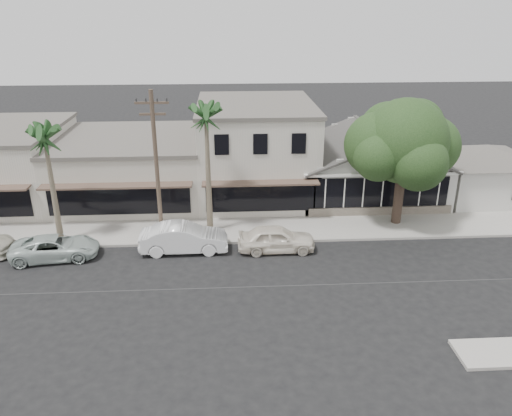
{
  "coord_description": "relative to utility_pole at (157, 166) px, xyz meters",
  "views": [
    {
      "loc": [
        -5.03,
        -21.6,
        13.09
      ],
      "look_at": [
        -3.41,
        6.0,
        1.82
      ],
      "focal_mm": 35.0,
      "sensor_mm": 36.0,
      "label": 1
    }
  ],
  "objects": [
    {
      "name": "side_cottage",
      "position": [
        22.2,
        6.3,
        -3.29
      ],
      "size": [
        6.0,
        6.0,
        3.0
      ],
      "primitive_type": "cube",
      "color": "silver",
      "rests_on": "ground"
    },
    {
      "name": "shade_tree",
      "position": [
        14.61,
        2.24,
        0.53
      ],
      "size": [
        7.28,
        6.58,
        8.07
      ],
      "rotation": [
        0.0,
        0.0,
        0.37
      ],
      "color": "#47352B",
      "rests_on": "ground"
    },
    {
      "name": "ground",
      "position": [
        9.0,
        -5.2,
        -4.79
      ],
      "size": [
        140.0,
        140.0,
        0.0
      ],
      "primitive_type": "plane",
      "color": "black",
      "rests_on": "ground"
    },
    {
      "name": "palm_mid",
      "position": [
        -6.04,
        0.56,
        1.64
      ],
      "size": [
        2.98,
        2.98,
        7.55
      ],
      "color": "#726651",
      "rests_on": "ground"
    },
    {
      "name": "row_building_midnear",
      "position": [
        -3.0,
        8.3,
        -2.69
      ],
      "size": [
        10.0,
        10.0,
        4.2
      ],
      "primitive_type": "cube",
      "color": "beige",
      "rests_on": "ground"
    },
    {
      "name": "car_0",
      "position": [
        6.63,
        -1.26,
        -4.04
      ],
      "size": [
        4.4,
        1.78,
        1.5
      ],
      "primitive_type": "imported",
      "rotation": [
        0.0,
        0.0,
        1.57
      ],
      "color": "white",
      "rests_on": "ground"
    },
    {
      "name": "palm_east",
      "position": [
        2.78,
        1.34,
        2.5
      ],
      "size": [
        2.67,
        2.67,
        8.5
      ],
      "color": "#726651",
      "rests_on": "ground"
    },
    {
      "name": "sidewalk_north",
      "position": [
        1.0,
        1.55,
        -4.71
      ],
      "size": [
        90.0,
        3.5,
        0.15
      ],
      "primitive_type": "cube",
      "color": "#9E9991",
      "rests_on": "ground"
    },
    {
      "name": "car_1",
      "position": [
        1.37,
        -1.02,
        -3.97
      ],
      "size": [
        4.99,
        1.81,
        1.64
      ],
      "primitive_type": "imported",
      "rotation": [
        0.0,
        0.0,
        1.59
      ],
      "color": "white",
      "rests_on": "ground"
    },
    {
      "name": "car_2",
      "position": [
        -5.7,
        -1.46,
        -4.14
      ],
      "size": [
        4.93,
        2.72,
        1.31
      ],
      "primitive_type": "imported",
      "rotation": [
        0.0,
        0.0,
        1.69
      ],
      "color": "#B2C0BA",
      "rests_on": "ground"
    },
    {
      "name": "row_building_near",
      "position": [
        6.0,
        8.3,
        -1.54
      ],
      "size": [
        8.0,
        10.0,
        6.5
      ],
      "primitive_type": "cube",
      "color": "beige",
      "rests_on": "ground"
    },
    {
      "name": "corner_shop",
      "position": [
        14.0,
        7.27,
        -2.17
      ],
      "size": [
        10.4,
        8.6,
        5.1
      ],
      "color": "silver",
      "rests_on": "ground"
    },
    {
      "name": "utility_pole",
      "position": [
        0.0,
        0.0,
        0.0
      ],
      "size": [
        1.8,
        0.24,
        9.0
      ],
      "color": "brown",
      "rests_on": "ground"
    }
  ]
}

